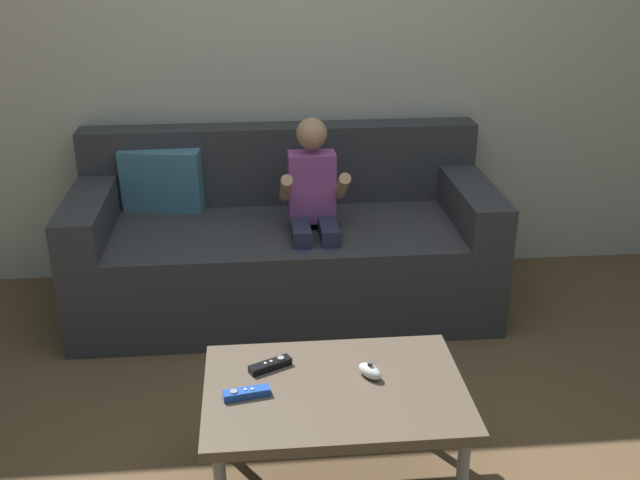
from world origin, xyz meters
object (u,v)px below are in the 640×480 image
Objects in this scene: nunchuk_white at (370,371)px; game_remote_black_far_corner at (270,365)px; coffee_table at (335,398)px; game_remote_blue_near_edge at (246,393)px; couch at (282,246)px; person_seated_on_couch at (314,210)px.

nunchuk_white is 0.70× the size of game_remote_black_far_corner.
nunchuk_white reaches higher than coffee_table.
game_remote_blue_near_edge is at bearing -117.26° from game_remote_black_far_corner.
couch is 1.24m from game_remote_black_far_corner.
couch reaches higher than game_remote_black_far_corner.
game_remote_black_far_corner is at bearing -94.36° from couch.
couch is 19.25× the size of nunchuk_white.
person_seated_on_couch reaches higher than couch.
person_seated_on_couch is 1.17× the size of coffee_table.
nunchuk_white is (0.21, -1.30, 0.14)m from couch.
game_remote_black_far_corner reaches higher than coffee_table.
couch is 13.51× the size of game_remote_black_far_corner.
game_remote_blue_near_edge is at bearing -169.36° from nunchuk_white.
person_seated_on_couch is at bearing 93.93° from nunchuk_white.
game_remote_black_far_corner is at bearing -102.19° from person_seated_on_couch.
nunchuk_white is 0.31m from game_remote_black_far_corner.
game_remote_blue_near_edge is at bearing -174.22° from coffee_table.
couch reaches higher than game_remote_blue_near_edge.
person_seated_on_couch is 1.18m from coffee_table.
game_remote_black_far_corner is at bearing 62.74° from game_remote_blue_near_edge.
coffee_table is (-0.04, -1.17, -0.17)m from person_seated_on_couch.
coffee_table is at bearing -91.75° from person_seated_on_couch.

